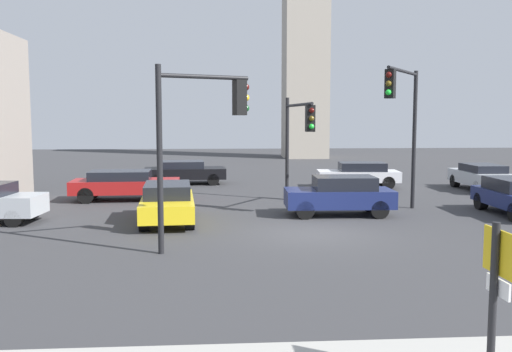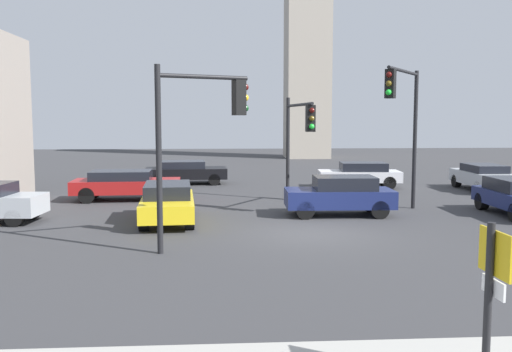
{
  "view_description": "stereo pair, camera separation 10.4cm",
  "coord_description": "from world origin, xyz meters",
  "px_view_note": "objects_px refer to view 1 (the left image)",
  "views": [
    {
      "loc": [
        -3.04,
        -17.41,
        3.67
      ],
      "look_at": [
        -1.68,
        1.96,
        1.66
      ],
      "focal_mm": 39.23,
      "sensor_mm": 36.0,
      "label": 1
    },
    {
      "loc": [
        -2.93,
        -17.42,
        3.67
      ],
      "look_at": [
        -1.68,
        1.96,
        1.66
      ],
      "focal_mm": 39.23,
      "sensor_mm": 36.0,
      "label": 2
    }
  ],
  "objects_px": {
    "traffic_light_0": "(404,108)",
    "car_0": "(184,171)",
    "direction_sign": "(496,289)",
    "car_1": "(168,202)",
    "car_2": "(359,174)",
    "traffic_light_2": "(201,122)",
    "car_3": "(125,184)",
    "traffic_light_1": "(298,129)",
    "car_7": "(340,195)",
    "car_4": "(481,176)"
  },
  "relations": [
    {
      "from": "direction_sign",
      "to": "car_2",
      "type": "xyz_separation_m",
      "value": [
        4.08,
        22.5,
        -0.82
      ]
    },
    {
      "from": "traffic_light_2",
      "to": "car_0",
      "type": "height_order",
      "value": "traffic_light_2"
    },
    {
      "from": "traffic_light_2",
      "to": "car_1",
      "type": "bearing_deg",
      "value": 83.82
    },
    {
      "from": "direction_sign",
      "to": "car_2",
      "type": "bearing_deg",
      "value": 78.26
    },
    {
      "from": "car_2",
      "to": "car_3",
      "type": "relative_size",
      "value": 0.92
    },
    {
      "from": "traffic_light_0",
      "to": "traffic_light_1",
      "type": "relative_size",
      "value": 1.21
    },
    {
      "from": "car_1",
      "to": "car_7",
      "type": "bearing_deg",
      "value": 94.21
    },
    {
      "from": "traffic_light_2",
      "to": "car_4",
      "type": "distance_m",
      "value": 18.42
    },
    {
      "from": "traffic_light_0",
      "to": "car_7",
      "type": "height_order",
      "value": "traffic_light_0"
    },
    {
      "from": "car_1",
      "to": "car_3",
      "type": "distance_m",
      "value": 5.97
    },
    {
      "from": "car_3",
      "to": "car_1",
      "type": "bearing_deg",
      "value": -68.37
    },
    {
      "from": "traffic_light_1",
      "to": "car_7",
      "type": "bearing_deg",
      "value": 26.46
    },
    {
      "from": "car_4",
      "to": "car_7",
      "type": "distance_m",
      "value": 11.04
    },
    {
      "from": "traffic_light_2",
      "to": "car_7",
      "type": "bearing_deg",
      "value": 21.51
    },
    {
      "from": "traffic_light_2",
      "to": "car_1",
      "type": "distance_m",
      "value": 5.26
    },
    {
      "from": "direction_sign",
      "to": "car_2",
      "type": "distance_m",
      "value": 22.88
    },
    {
      "from": "traffic_light_1",
      "to": "car_0",
      "type": "relative_size",
      "value": 1.0
    },
    {
      "from": "direction_sign",
      "to": "car_0",
      "type": "relative_size",
      "value": 0.49
    },
    {
      "from": "car_1",
      "to": "car_4",
      "type": "distance_m",
      "value": 16.98
    },
    {
      "from": "traffic_light_1",
      "to": "car_7",
      "type": "relative_size",
      "value": 1.12
    },
    {
      "from": "traffic_light_2",
      "to": "car_1",
      "type": "relative_size",
      "value": 1.14
    },
    {
      "from": "traffic_light_1",
      "to": "car_2",
      "type": "relative_size",
      "value": 1.05
    },
    {
      "from": "traffic_light_0",
      "to": "car_1",
      "type": "bearing_deg",
      "value": -50.1
    },
    {
      "from": "car_1",
      "to": "car_7",
      "type": "xyz_separation_m",
      "value": [
        6.4,
        0.91,
        0.07
      ]
    },
    {
      "from": "direction_sign",
      "to": "car_4",
      "type": "height_order",
      "value": "direction_sign"
    },
    {
      "from": "direction_sign",
      "to": "car_7",
      "type": "relative_size",
      "value": 0.55
    },
    {
      "from": "traffic_light_2",
      "to": "car_1",
      "type": "xyz_separation_m",
      "value": [
        -1.34,
        4.21,
        -2.85
      ]
    },
    {
      "from": "traffic_light_0",
      "to": "car_4",
      "type": "relative_size",
      "value": 1.33
    },
    {
      "from": "car_3",
      "to": "car_7",
      "type": "distance_m",
      "value": 9.9
    },
    {
      "from": "car_0",
      "to": "car_3",
      "type": "bearing_deg",
      "value": -114.82
    },
    {
      "from": "car_2",
      "to": "car_4",
      "type": "xyz_separation_m",
      "value": [
        5.87,
        -1.66,
        0.02
      ]
    },
    {
      "from": "traffic_light_1",
      "to": "car_2",
      "type": "bearing_deg",
      "value": 140.98
    },
    {
      "from": "direction_sign",
      "to": "traffic_light_1",
      "type": "bearing_deg",
      "value": 88.94
    },
    {
      "from": "car_1",
      "to": "car_4",
      "type": "bearing_deg",
      "value": 112.86
    },
    {
      "from": "car_3",
      "to": "car_4",
      "type": "relative_size",
      "value": 1.14
    },
    {
      "from": "traffic_light_0",
      "to": "car_2",
      "type": "distance_m",
      "value": 8.99
    },
    {
      "from": "traffic_light_0",
      "to": "car_0",
      "type": "bearing_deg",
      "value": -106.33
    },
    {
      "from": "direction_sign",
      "to": "car_1",
      "type": "distance_m",
      "value": 14.22
    },
    {
      "from": "traffic_light_1",
      "to": "traffic_light_2",
      "type": "xyz_separation_m",
      "value": [
        -3.76,
        -7.23,
        0.32
      ]
    },
    {
      "from": "car_0",
      "to": "car_7",
      "type": "distance_m",
      "value": 12.46
    },
    {
      "from": "car_1",
      "to": "car_2",
      "type": "xyz_separation_m",
      "value": [
        9.29,
        9.3,
        0.01
      ]
    },
    {
      "from": "car_0",
      "to": "car_3",
      "type": "relative_size",
      "value": 0.96
    },
    {
      "from": "traffic_light_0",
      "to": "traffic_light_1",
      "type": "bearing_deg",
      "value": -85.63
    },
    {
      "from": "traffic_light_0",
      "to": "car_0",
      "type": "xyz_separation_m",
      "value": [
        -8.87,
        10.6,
        -3.33
      ]
    },
    {
      "from": "car_1",
      "to": "car_2",
      "type": "bearing_deg",
      "value": 131.15
    },
    {
      "from": "car_1",
      "to": "car_4",
      "type": "relative_size",
      "value": 1.06
    },
    {
      "from": "direction_sign",
      "to": "car_2",
      "type": "height_order",
      "value": "direction_sign"
    },
    {
      "from": "direction_sign",
      "to": "car_7",
      "type": "distance_m",
      "value": 14.19
    },
    {
      "from": "traffic_light_0",
      "to": "car_1",
      "type": "distance_m",
      "value": 9.44
    },
    {
      "from": "car_2",
      "to": "traffic_light_1",
      "type": "bearing_deg",
      "value": 61.22
    }
  ]
}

